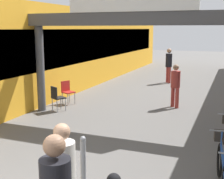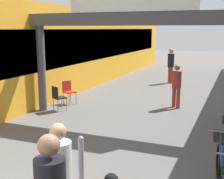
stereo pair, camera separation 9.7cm
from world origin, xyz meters
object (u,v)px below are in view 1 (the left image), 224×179
object	(u,v)px
bicycle_blue_third	(222,164)
bollard_post_metal	(83,165)
pedestrian_with_dog	(63,176)
pedestrian_elderly_walking	(169,63)
pedestrian_carrying_crate	(175,83)
cafe_chair_black_nearer	(57,96)
cafe_chair_red_farther	(67,90)

from	to	relation	value
bicycle_blue_third	bollard_post_metal	xyz separation A→B (m)	(-2.25, -1.20, 0.11)
pedestrian_with_dog	pedestrian_elderly_walking	xyz separation A→B (m)	(-1.26, 13.22, 0.11)
pedestrian_with_dog	bollard_post_metal	bearing A→B (deg)	104.90
pedestrian_with_dog	pedestrian_carrying_crate	bearing A→B (deg)	89.71
pedestrian_with_dog	pedestrian_elderly_walking	distance (m)	13.28
cafe_chair_black_nearer	pedestrian_carrying_crate	bearing A→B (deg)	28.70
pedestrian_elderly_walking	bollard_post_metal	size ratio (longest dim) A/B	1.72
pedestrian_with_dog	pedestrian_carrying_crate	xyz separation A→B (m)	(0.04, 8.00, -0.05)
bollard_post_metal	cafe_chair_black_nearer	distance (m)	5.83
pedestrian_elderly_walking	cafe_chair_black_nearer	xyz separation A→B (m)	(-2.48, -7.29, -0.53)
bicycle_blue_third	cafe_chair_red_farther	distance (m)	7.47
pedestrian_carrying_crate	cafe_chair_black_nearer	distance (m)	4.33
pedestrian_with_dog	pedestrian_elderly_walking	bearing A→B (deg)	95.44
pedestrian_with_dog	pedestrian_carrying_crate	distance (m)	8.00
bollard_post_metal	pedestrian_carrying_crate	bearing A→B (deg)	86.94
bollard_post_metal	pedestrian_with_dog	bearing A→B (deg)	-75.10
cafe_chair_black_nearer	bicycle_blue_third	bearing A→B (deg)	-31.88
pedestrian_with_dog	bicycle_blue_third	distance (m)	3.13
bollard_post_metal	cafe_chair_black_nearer	xyz separation A→B (m)	(-3.42, 4.72, -0.00)
bollard_post_metal	bicycle_blue_third	bearing A→B (deg)	28.02
pedestrian_carrying_crate	cafe_chair_black_nearer	xyz separation A→B (m)	(-3.78, -2.07, -0.37)
pedestrian_carrying_crate	pedestrian_elderly_walking	world-z (taller)	pedestrian_elderly_walking
pedestrian_carrying_crate	cafe_chair_red_farther	xyz separation A→B (m)	(-3.99, -0.97, -0.37)
pedestrian_carrying_crate	bollard_post_metal	world-z (taller)	pedestrian_carrying_crate
bicycle_blue_third	cafe_chair_black_nearer	xyz separation A→B (m)	(-5.66, 3.52, 0.10)
pedestrian_with_dog	cafe_chair_red_farther	size ratio (longest dim) A/B	1.90
pedestrian_carrying_crate	pedestrian_elderly_walking	bearing A→B (deg)	103.98
bicycle_blue_third	cafe_chair_black_nearer	world-z (taller)	bicycle_blue_third
bicycle_blue_third	bollard_post_metal	distance (m)	2.55
pedestrian_elderly_walking	bollard_post_metal	bearing A→B (deg)	-85.54
bollard_post_metal	cafe_chair_black_nearer	size ratio (longest dim) A/B	1.21
pedestrian_carrying_crate	bicycle_blue_third	xyz separation A→B (m)	(1.88, -5.59, -0.47)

